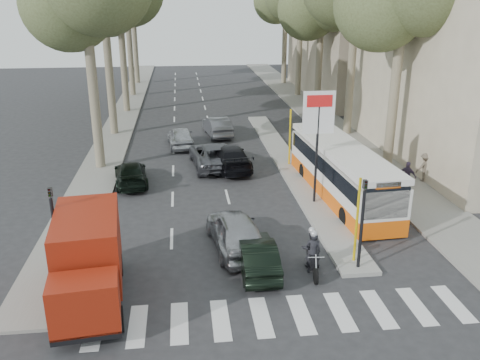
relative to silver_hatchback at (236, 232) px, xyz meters
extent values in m
plane|color=#28282B|center=(1.10, -0.74, -0.78)|extent=(120.00, 120.00, 0.00)
cube|color=gray|center=(9.70, 24.26, -0.72)|extent=(3.20, 70.00, 0.12)
cube|color=gray|center=(-6.90, 27.26, -0.72)|extent=(2.40, 64.00, 0.12)
cube|color=gray|center=(4.35, 10.26, -0.70)|extent=(1.50, 26.00, 0.16)
cube|color=#B7A88E|center=(16.60, 33.26, 7.22)|extent=(11.00, 20.00, 16.00)
cylinder|color=yellow|center=(4.35, -1.74, 0.97)|extent=(0.10, 0.10, 3.50)
cylinder|color=yellow|center=(4.35, 4.26, 0.97)|extent=(0.10, 0.10, 3.50)
cylinder|color=yellow|center=(4.35, 10.26, 0.97)|extent=(0.10, 0.10, 3.50)
cylinder|color=black|center=(4.35, 4.26, 1.82)|extent=(0.12, 0.12, 5.20)
cube|color=white|center=(4.35, 4.26, 3.82)|extent=(1.50, 0.10, 2.00)
cube|color=red|center=(4.35, 4.20, 4.37)|extent=(1.20, 0.02, 0.55)
cylinder|color=black|center=(4.35, -2.24, 0.82)|extent=(0.12, 0.12, 3.20)
imported|color=black|center=(4.35, -2.24, 2.32)|extent=(0.16, 0.41, 1.00)
cylinder|color=black|center=(-6.50, -1.74, 0.82)|extent=(0.12, 0.12, 3.20)
imported|color=black|center=(-6.50, -1.74, 2.32)|extent=(0.16, 0.41, 1.00)
cylinder|color=#6B604C|center=(-6.90, 11.26, 3.42)|extent=(0.56, 0.56, 8.40)
sphere|color=#424A29|center=(-7.90, 11.86, 8.52)|extent=(5.20, 5.20, 5.20)
cylinder|color=#6B604C|center=(-7.00, 19.26, 3.70)|extent=(0.56, 0.56, 8.96)
cylinder|color=#6B604C|center=(-6.80, 27.26, 3.28)|extent=(0.56, 0.56, 8.12)
sphere|color=#424A29|center=(-7.80, 27.86, 8.21)|extent=(5.20, 5.20, 5.20)
cylinder|color=#6B604C|center=(-6.90, 35.26, 3.98)|extent=(0.56, 0.56, 9.52)
cylinder|color=#6B604C|center=(-7.00, 43.26, 3.56)|extent=(0.56, 0.56, 8.68)
cylinder|color=#6B604C|center=(10.10, 9.26, 3.42)|extent=(0.56, 0.56, 8.40)
sphere|color=#424A29|center=(9.10, 9.86, 8.52)|extent=(5.20, 5.20, 5.20)
cylinder|color=#6B604C|center=(10.20, 17.26, 3.84)|extent=(0.56, 0.56, 9.24)
cylinder|color=#6B604C|center=(10.00, 25.26, 3.14)|extent=(0.56, 0.56, 7.84)
sphere|color=#424A29|center=(9.00, 25.86, 7.90)|extent=(5.20, 5.20, 5.20)
cylinder|color=#6B604C|center=(10.10, 33.26, 3.70)|extent=(0.56, 0.56, 8.96)
cylinder|color=#6B604C|center=(10.20, 41.26, 3.42)|extent=(0.56, 0.56, 8.40)
sphere|color=#424A29|center=(9.20, 41.86, 8.52)|extent=(5.20, 5.20, 5.20)
imported|color=#97989E|center=(0.00, 0.00, 0.00)|extent=(2.38, 4.75, 1.55)
imported|color=black|center=(0.60, -1.74, -0.16)|extent=(1.32, 3.76, 1.24)
imported|color=#4D4E55|center=(-0.22, 10.80, -0.06)|extent=(2.89, 5.39, 1.44)
imported|color=black|center=(0.74, 10.25, -0.06)|extent=(2.59, 5.16, 1.44)
imported|color=#B0B4B9|center=(-2.10, 15.32, -0.09)|extent=(1.99, 4.16, 1.37)
imported|color=#515259|center=(0.60, 18.02, -0.07)|extent=(2.07, 4.45, 1.41)
imported|color=black|center=(-4.85, 8.26, -0.17)|extent=(2.21, 4.34, 1.21)
cube|color=black|center=(-5.20, -3.24, -0.28)|extent=(2.54, 5.57, 0.22)
cylinder|color=black|center=(-5.90, -5.12, -0.37)|extent=(0.35, 0.83, 0.81)
cylinder|color=black|center=(-4.11, -4.93, -0.37)|extent=(0.35, 0.83, 0.81)
cylinder|color=black|center=(-6.27, -1.73, -0.37)|extent=(0.35, 0.83, 0.81)
cylinder|color=black|center=(-4.48, -1.53, -0.37)|extent=(0.35, 0.83, 0.81)
cube|color=maroon|center=(-4.98, -5.29, 0.52)|extent=(2.10, 1.46, 1.53)
cube|color=black|center=(-4.92, -5.87, 0.70)|extent=(1.79, 0.26, 0.81)
cube|color=maroon|center=(-5.28, -2.52, 0.97)|extent=(2.46, 3.97, 2.24)
cube|color=#EE5D0D|center=(5.90, 5.10, -0.29)|extent=(2.83, 10.40, 0.80)
cube|color=white|center=(5.90, 5.10, 0.79)|extent=(2.83, 10.40, 1.34)
cube|color=black|center=(5.90, 5.10, 1.06)|extent=(2.83, 9.99, 0.76)
cube|color=white|center=(5.90, 5.10, 1.77)|extent=(2.83, 10.40, 0.27)
cube|color=black|center=(6.20, -0.01, 0.92)|extent=(1.97, 0.17, 1.34)
cube|color=#EE5D0D|center=(6.20, -0.01, 1.71)|extent=(1.07, 0.12, 0.29)
cylinder|color=black|center=(5.10, 1.75, -0.37)|extent=(0.30, 0.87, 0.86)
cylinder|color=black|center=(7.09, 1.87, -0.37)|extent=(0.30, 0.87, 0.86)
cylinder|color=black|center=(4.72, 8.12, -0.37)|extent=(0.30, 0.87, 0.86)
cylinder|color=black|center=(6.72, 8.24, -0.37)|extent=(0.30, 0.87, 0.86)
cylinder|color=black|center=(2.54, -2.95, -0.47)|extent=(0.15, 0.62, 0.61)
cylinder|color=black|center=(2.66, -1.52, -0.47)|extent=(0.15, 0.62, 0.61)
cylinder|color=silver|center=(2.55, -2.89, -0.11)|extent=(0.09, 0.39, 0.77)
cube|color=black|center=(2.60, -2.19, -0.35)|extent=(0.27, 0.73, 0.29)
cube|color=black|center=(2.59, -2.38, -0.09)|extent=(0.32, 0.45, 0.21)
cube|color=black|center=(2.63, -1.90, -0.14)|extent=(0.32, 0.64, 0.12)
cylinder|color=silver|center=(2.55, -2.83, 0.20)|extent=(0.60, 0.09, 0.04)
imported|color=black|center=(2.60, -2.19, 0.08)|extent=(0.62, 0.43, 1.61)
imported|color=black|center=(2.64, -1.81, 0.03)|extent=(0.77, 0.47, 1.51)
sphere|color=#B2B2B7|center=(2.60, -2.24, 0.83)|extent=(0.27, 0.27, 0.27)
sphere|color=#B2B2B7|center=(2.63, -1.84, 0.78)|extent=(0.27, 0.27, 0.27)
imported|color=#3B2E46|center=(9.53, 5.29, 0.12)|extent=(0.97, 0.95, 1.56)
imported|color=brown|center=(11.10, 6.57, 0.13)|extent=(1.09, 0.65, 1.58)
camera|label=1|loc=(-1.97, -18.34, 8.85)|focal=38.00mm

